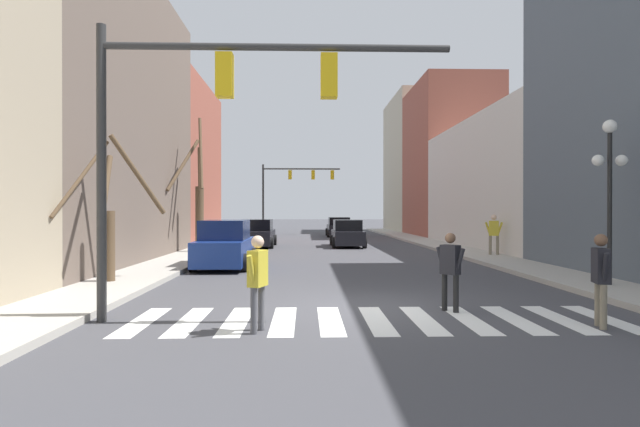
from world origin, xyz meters
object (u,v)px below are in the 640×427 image
pedestrian_on_left_sidewalk (258,275)px  pedestrian_waiting_at_curb (450,265)px  pedestrian_on_right_sidewalk (601,272)px  traffic_signal_near (208,106)px  car_driving_toward_lane (256,234)px  car_driving_away_lane (339,227)px  car_parked_left_far (225,246)px  street_tree_right_far (112,216)px  car_parked_left_near (347,234)px  street_tree_left_far (198,200)px  traffic_signal_far (292,182)px  pedestrian_crossing_street (494,231)px  street_lamp_right_corner (610,168)px

pedestrian_on_left_sidewalk → pedestrian_waiting_at_curb: bearing=134.1°
pedestrian_waiting_at_curb → pedestrian_on_right_sidewalk: bearing=-161.5°
traffic_signal_near → pedestrian_on_left_sidewalk: traffic_signal_near is taller
traffic_signal_near → car_driving_toward_lane: traffic_signal_near is taller
car_driving_away_lane → car_parked_left_far: size_ratio=1.12×
pedestrian_on_left_sidewalk → street_tree_right_far: size_ratio=0.41×
car_driving_toward_lane → car_parked_left_far: bearing=179.5°
street_tree_right_far → pedestrian_on_left_sidewalk: bearing=-49.5°
car_parked_left_near → street_tree_left_far: street_tree_left_far is taller
street_tree_right_far → traffic_signal_far: bearing=82.6°
traffic_signal_far → car_parked_left_near: bearing=-76.9°
pedestrian_on_left_sidewalk → pedestrian_on_right_sidewalk: size_ratio=0.99×
pedestrian_crossing_street → pedestrian_on_right_sidewalk: bearing=100.0°
car_parked_left_near → street_tree_left_far: size_ratio=0.66×
street_tree_left_far → car_driving_toward_lane: bearing=66.5°
car_driving_away_lane → street_tree_right_far: (-8.19, -27.55, 1.22)m
traffic_signal_near → traffic_signal_far: (0.59, 36.12, 0.64)m
traffic_signal_near → street_tree_right_far: (-3.54, 4.46, -2.15)m
traffic_signal_near → pedestrian_on_left_sidewalk: 3.42m
car_driving_toward_lane → pedestrian_crossing_street: size_ratio=2.70×
street_lamp_right_corner → street_tree_right_far: 13.63m
traffic_signal_near → street_tree_right_far: bearing=128.4°
car_parked_left_near → car_driving_away_lane: bearing=-1.4°
car_parked_left_far → pedestrian_crossing_street: bearing=-73.2°
traffic_signal_far → car_parked_left_far: bearing=-93.7°
traffic_signal_near → car_driving_away_lane: 32.52m
car_parked_left_near → street_tree_left_far: 9.53m
car_parked_left_far → car_driving_toward_lane: size_ratio=0.89×
pedestrian_on_right_sidewalk → car_parked_left_near: bearing=22.1°
street_lamp_right_corner → pedestrian_waiting_at_curb: (-5.08, -2.70, -2.28)m
street_tree_right_far → car_driving_away_lane: bearing=73.4°
car_driving_toward_lane → street_tree_left_far: bearing=156.5°
traffic_signal_far → street_tree_left_far: (-3.95, -21.40, -2.12)m
car_parked_left_far → traffic_signal_near: bearing=-172.8°
traffic_signal_far → pedestrian_on_right_sidewalk: (6.62, -36.87, -3.76)m
car_parked_left_far → street_tree_left_far: bearing=21.5°
street_lamp_right_corner → car_driving_toward_lane: (-11.04, 16.56, -2.50)m
street_tree_left_far → pedestrian_waiting_at_curb: bearing=-59.4°
pedestrian_on_right_sidewalk → street_tree_right_far: bearing=78.4°
car_driving_away_lane → street_lamp_right_corner: bearing=-169.4°
traffic_signal_far → car_parked_left_near: size_ratio=1.66×
pedestrian_crossing_street → street_tree_left_far: bearing=14.5°
street_tree_left_far → car_driving_away_lane: bearing=65.2°
street_lamp_right_corner → pedestrian_crossing_street: bearing=87.7°
street_tree_left_far → car_parked_left_far: bearing=-68.5°
car_parked_left_far → pedestrian_on_right_sidewalk: 12.93m
pedestrian_on_left_sidewalk → pedestrian_crossing_street: pedestrian_crossing_street is taller
pedestrian_crossing_street → street_tree_left_far: 13.94m
pedestrian_crossing_street → pedestrian_on_right_sidewalk: pedestrian_crossing_street is taller
pedestrian_on_left_sidewalk → car_parked_left_near: bearing=-168.0°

